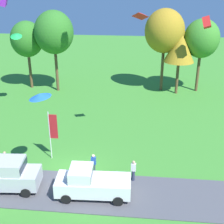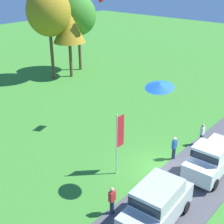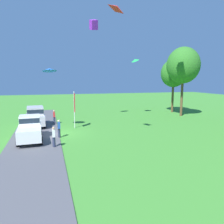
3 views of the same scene
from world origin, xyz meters
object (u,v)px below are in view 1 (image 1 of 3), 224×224
at_px(car_suv_mid_row, 6,173).
at_px(kite_delta_high_left, 16,35).
at_px(person_on_lawn, 6,161).
at_px(tree_lone_near, 202,39).
at_px(kite_diamond_near_flag, 141,15).
at_px(person_watching_sky, 133,171).
at_px(person_beside_suv, 94,164).
at_px(tree_right_of_center, 54,33).
at_px(car_pickup_near_entrance, 90,182).
at_px(kite_delta_low_drifter, 40,96).
at_px(tree_far_left, 180,47).
at_px(tree_far_right, 165,31).
at_px(kite_box_topmost, 207,22).
at_px(tree_center_back, 27,39).
at_px(flag_banner, 52,130).

height_order(car_suv_mid_row, kite_delta_high_left, kite_delta_high_left).
height_order(person_on_lawn, tree_lone_near, tree_lone_near).
bearing_deg(kite_delta_high_left, kite_diamond_near_flag, -28.01).
bearing_deg(person_watching_sky, person_beside_suv, 169.47).
height_order(person_beside_suv, tree_right_of_center, tree_right_of_center).
bearing_deg(kite_diamond_near_flag, car_suv_mid_row, -140.94).
distance_m(car_suv_mid_row, person_beside_suv, 6.22).
bearing_deg(person_watching_sky, tree_right_of_center, 119.43).
relative_size(car_pickup_near_entrance, kite_delta_low_drifter, 3.35).
bearing_deg(car_pickup_near_entrance, kite_delta_high_left, 124.95).
xyz_separation_m(tree_far_left, kite_delta_high_left, (-17.30, -7.21, 2.30)).
height_order(person_beside_suv, tree_far_right, tree_far_right).
xyz_separation_m(tree_far_left, tree_lone_near, (2.68, 1.23, 0.80)).
bearing_deg(kite_box_topmost, car_suv_mid_row, -131.05).
bearing_deg(tree_center_back, flag_banner, -65.39).
bearing_deg(flag_banner, person_watching_sky, -20.47).
height_order(tree_center_back, kite_box_topmost, kite_box_topmost).
distance_m(tree_far_right, kite_delta_high_left, 17.51).
height_order(tree_far_left, kite_delta_high_left, kite_delta_high_left).
xyz_separation_m(car_suv_mid_row, kite_delta_high_left, (-3.86, 13.84, 6.93)).
distance_m(tree_center_back, tree_far_left, 19.11).
bearing_deg(car_pickup_near_entrance, tree_far_right, 75.80).
xyz_separation_m(person_watching_sky, person_on_lawn, (-9.69, 0.29, 0.00)).
xyz_separation_m(person_beside_suv, tree_center_back, (-11.41, 19.03, 5.53)).
bearing_deg(tree_center_back, car_pickup_near_entrance, -61.74).
height_order(car_suv_mid_row, tree_far_right, tree_far_right).
xyz_separation_m(person_watching_sky, flag_banner, (-6.55, 2.44, 1.75)).
distance_m(car_pickup_near_entrance, kite_box_topmost, 22.17).
distance_m(person_on_lawn, tree_lone_near, 27.07).
xyz_separation_m(person_beside_suv, tree_far_right, (5.83, 19.72, 6.71)).
relative_size(tree_far_left, kite_delta_low_drifter, 5.16).
bearing_deg(tree_lone_near, tree_far_right, -177.68).
xyz_separation_m(tree_center_back, kite_diamond_near_flag, (14.45, -14.29, 4.71)).
distance_m(tree_center_back, tree_far_right, 17.29).
height_order(car_pickup_near_entrance, tree_right_of_center, tree_right_of_center).
relative_size(car_suv_mid_row, tree_right_of_center, 0.47).
bearing_deg(tree_far_right, tree_lone_near, 2.32).
distance_m(flag_banner, kite_delta_high_left, 12.63).
xyz_separation_m(tree_lone_near, kite_delta_high_left, (-19.98, -8.44, 1.50)).
xyz_separation_m(person_on_lawn, kite_diamond_near_flag, (9.74, 5.01, 10.24)).
distance_m(person_on_lawn, kite_box_topmost, 24.48).
distance_m(tree_far_left, kite_delta_high_left, 18.88).
xyz_separation_m(car_pickup_near_entrance, person_on_lawn, (-6.89, 2.28, -0.23)).
relative_size(person_on_lawn, tree_lone_near, 0.19).
xyz_separation_m(tree_right_of_center, flag_banner, (4.03, -16.32, -4.82)).
bearing_deg(person_on_lawn, kite_box_topmost, 43.68).
bearing_deg(tree_far_right, person_beside_suv, -106.46).
relative_size(tree_right_of_center, kite_box_topmost, 9.16).
height_order(person_on_lawn, kite_delta_high_left, kite_delta_high_left).
bearing_deg(tree_far_left, flag_banner, -123.83).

